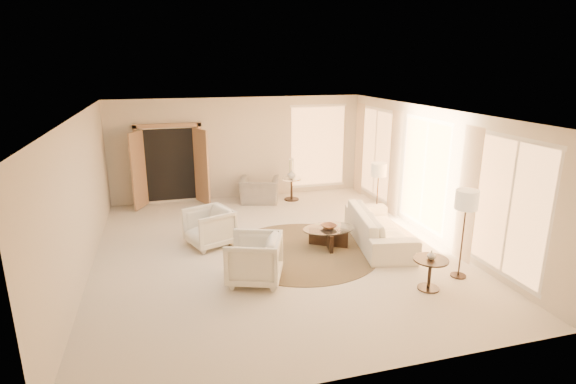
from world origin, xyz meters
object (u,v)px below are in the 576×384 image
object	(u,v)px
sofa	(379,227)
bowl	(329,226)
end_table	(430,269)
armchair_right	(254,257)
coffee_table	(329,235)
end_vase	(431,255)
side_table	(292,187)
floor_lamp_far	(466,204)
armchair_left	(209,225)
side_vase	(292,174)
accent_chair	(259,186)
floor_lamp_near	(379,173)

from	to	relation	value
sofa	bowl	world-z (taller)	sofa
sofa	end_table	bearing A→B (deg)	-172.08
armchair_right	coffee_table	distance (m)	2.12
armchair_right	end_vase	world-z (taller)	armchair_right
end_table	end_vase	bearing A→B (deg)	0.00
sofa	side_table	distance (m)	3.62
side_table	floor_lamp_far	xyz separation A→B (m)	(1.59, -5.32, 0.99)
sofa	bowl	size ratio (longest dim) A/B	7.89
armchair_left	coffee_table	size ratio (longest dim) A/B	0.61
floor_lamp_far	side_vase	xyz separation A→B (m)	(-1.59, 5.32, -0.63)
accent_chair	side_vase	size ratio (longest dim) A/B	4.23
armchair_right	side_table	xyz separation A→B (m)	(1.97, 4.50, -0.09)
side_table	floor_lamp_far	bearing A→B (deg)	-73.39
armchair_left	floor_lamp_far	xyz separation A→B (m)	(4.14, -2.66, 0.93)
floor_lamp_far	floor_lamp_near	bearing A→B (deg)	93.84
sofa	armchair_left	distance (m)	3.56
sofa	armchair_right	world-z (taller)	armchair_right
coffee_table	floor_lamp_near	distance (m)	2.10
bowl	coffee_table	bearing A→B (deg)	-90.00
armchair_right	end_table	size ratio (longest dim) A/B	1.58
floor_lamp_near	end_vase	size ratio (longest dim) A/B	9.60
end_table	floor_lamp_near	bearing A→B (deg)	79.55
sofa	side_vase	distance (m)	3.64
sofa	side_vase	bearing A→B (deg)	25.16
coffee_table	end_vase	world-z (taller)	end_vase
armchair_right	armchair_left	bearing A→B (deg)	-141.95
armchair_right	side_table	distance (m)	4.92
armchair_left	bowl	world-z (taller)	armchair_left
armchair_right	floor_lamp_near	size ratio (longest dim) A/B	0.62
armchair_left	bowl	size ratio (longest dim) A/B	2.84
sofa	floor_lamp_far	size ratio (longest dim) A/B	1.51
armchair_left	side_table	world-z (taller)	armchair_left
armchair_left	armchair_right	world-z (taller)	armchair_right
floor_lamp_far	end_vase	bearing A→B (deg)	-161.23
coffee_table	side_table	bearing A→B (deg)	87.00
floor_lamp_far	side_vase	distance (m)	5.59
armchair_left	side_table	bearing A→B (deg)	115.28
sofa	floor_lamp_near	size ratio (longest dim) A/B	1.65
sofa	end_vase	xyz separation A→B (m)	(-0.10, -2.07, 0.27)
coffee_table	floor_lamp_far	xyz separation A→B (m)	(1.76, -1.93, 1.11)
armchair_right	accent_chair	bearing A→B (deg)	-172.64
sofa	floor_lamp_near	distance (m)	1.49
floor_lamp_near	side_vase	world-z (taller)	floor_lamp_near
bowl	end_vase	size ratio (longest dim) A/B	2.00
armchair_right	side_vase	bearing A→B (deg)	176.92
armchair_right	end_vase	xyz separation A→B (m)	(2.78, -1.08, 0.16)
end_table	side_table	distance (m)	5.64
floor_lamp_near	end_vase	distance (m)	3.28
side_table	floor_lamp_far	distance (m)	5.64
armchair_left	bowl	bearing A→B (deg)	51.96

